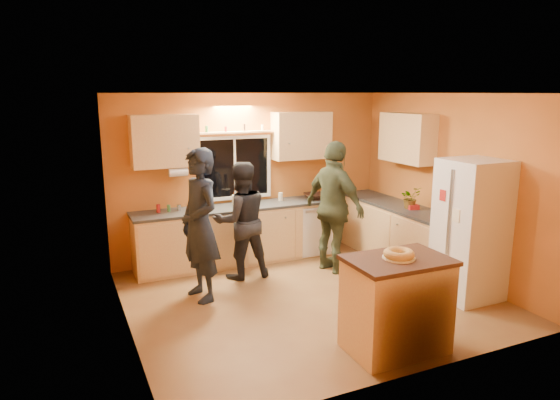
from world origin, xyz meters
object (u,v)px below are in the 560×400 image
island (396,304)px  person_right (334,207)px  person_left (200,225)px  person_center (241,221)px  refrigerator (471,230)px

island → person_right: 2.42m
person_left → person_right: bearing=84.1°
person_left → person_center: 0.90m
island → person_center: 2.73m
person_left → person_center: size_ratio=1.16×
person_center → person_right: (1.33, -0.32, 0.13)m
refrigerator → person_left: bearing=156.6°
person_left → island: bearing=23.5°
refrigerator → island: refrigerator is taller
person_left → person_center: (0.73, 0.50, -0.14)m
person_center → person_right: size_ratio=0.86×
person_left → person_right: person_left is taller
person_center → person_right: 1.37m
refrigerator → person_center: bearing=142.3°
island → person_left: person_left is taller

